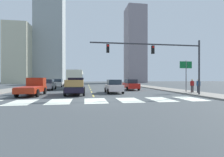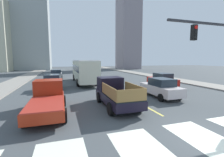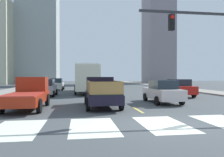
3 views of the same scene
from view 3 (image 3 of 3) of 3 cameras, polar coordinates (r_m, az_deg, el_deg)
ground_plane at (r=9.65m, az=13.04°, el=-11.46°), size 160.00×160.00×0.00m
sidewalk_right at (r=31.17m, az=22.03°, el=-3.00°), size 3.29×110.00×0.15m
sidewalk_left at (r=28.27m, az=-26.93°, el=-3.39°), size 3.29×110.00×0.15m
crosswalk_stripe_1 at (r=9.30m, az=-23.60°, el=-11.93°), size 1.85×3.37×0.01m
crosswalk_stripe_2 at (r=9.01m, az=-4.92°, el=-12.29°), size 1.85×3.37×0.01m
crosswalk_stripe_3 at (r=9.65m, az=13.04°, el=-11.44°), size 1.85×3.37×0.01m
lane_dash_0 at (r=13.39m, az=6.65°, el=-8.04°), size 0.16×2.40×0.01m
lane_dash_1 at (r=18.22m, az=2.50°, el=-5.73°), size 0.16×2.40×0.01m
lane_dash_2 at (r=23.12m, az=0.11°, el=-4.38°), size 0.16×2.40×0.01m
lane_dash_3 at (r=28.06m, az=-1.44°, el=-3.50°), size 0.16×2.40×0.01m
lane_dash_4 at (r=33.01m, az=-2.52°, el=-2.89°), size 0.16×2.40×0.01m
lane_dash_5 at (r=37.98m, az=-3.32°, el=-2.43°), size 0.16×2.40×0.01m
lane_dash_6 at (r=42.96m, az=-3.93°, el=-2.08°), size 0.16×2.40×0.01m
lane_dash_7 at (r=47.94m, az=-4.41°, el=-1.80°), size 0.16×2.40×0.01m
pickup_stakebed at (r=14.83m, az=-2.80°, el=-3.56°), size 2.18×5.20×1.96m
pickup_dark at (r=14.84m, az=-20.72°, el=-3.66°), size 2.18×5.20×1.96m
city_bus at (r=27.00m, az=-6.71°, el=0.47°), size 2.72×10.80×3.32m
sedan_mid at (r=22.85m, az=16.86°, el=-2.32°), size 2.02×4.40×1.72m
sedan_far at (r=23.12m, az=-16.80°, el=-2.28°), size 2.02×4.40×1.72m
sedan_near_left at (r=17.03m, az=12.94°, el=-3.30°), size 2.02×4.40×1.72m
sedan_near_right at (r=32.60m, az=-14.17°, el=-1.44°), size 2.02×4.40×1.72m
tower_tall_centre at (r=68.31m, az=-18.45°, el=14.22°), size 10.73×10.54×36.25m
block_mid_left at (r=66.48m, az=11.89°, el=12.15°), size 7.49×8.62×30.66m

